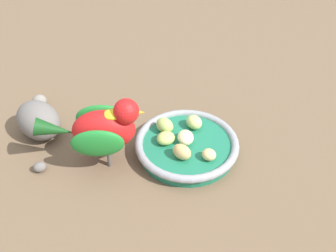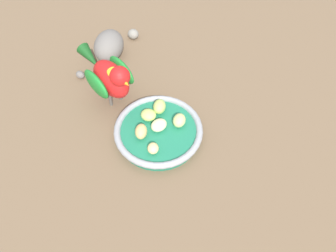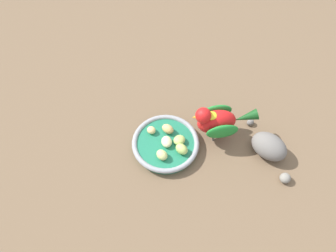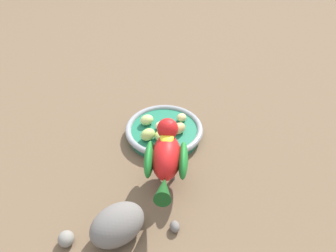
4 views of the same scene
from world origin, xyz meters
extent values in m
plane|color=brown|center=(0.00, 0.00, 0.00)|extent=(4.00, 4.00, 0.00)
cylinder|color=#1E7251|center=(0.00, 0.02, 0.01)|extent=(0.17, 0.17, 0.02)
torus|color=#93969B|center=(0.00, 0.02, 0.02)|extent=(0.18, 0.18, 0.01)
ellipsoid|color=beige|center=(0.00, 0.03, 0.03)|extent=(0.04, 0.05, 0.02)
ellipsoid|color=tan|center=(-0.03, 0.00, 0.03)|extent=(0.03, 0.04, 0.03)
ellipsoid|color=#B2CC66|center=(-0.03, 0.05, 0.03)|extent=(0.03, 0.03, 0.02)
ellipsoid|color=#B2CC66|center=(-0.01, 0.07, 0.04)|extent=(0.03, 0.04, 0.03)
ellipsoid|color=#C6D17A|center=(0.04, 0.05, 0.03)|extent=(0.03, 0.03, 0.02)
ellipsoid|color=#E5C67F|center=(0.01, -0.03, 0.03)|extent=(0.03, 0.03, 0.02)
cylinder|color=#59544C|center=(-0.11, 0.10, 0.02)|extent=(0.01, 0.01, 0.03)
cylinder|color=#59544C|center=(-0.13, 0.08, 0.02)|extent=(0.01, 0.01, 0.03)
ellipsoid|color=red|center=(-0.12, 0.09, 0.07)|extent=(0.12, 0.11, 0.07)
ellipsoid|color=#1E7F2D|center=(-0.11, 0.12, 0.07)|extent=(0.08, 0.06, 0.05)
ellipsoid|color=#1E7F2D|center=(-0.15, 0.07, 0.07)|extent=(0.08, 0.06, 0.05)
cone|color=#144719|center=(-0.19, 0.13, 0.07)|extent=(0.07, 0.06, 0.04)
sphere|color=red|center=(-0.09, 0.07, 0.11)|extent=(0.06, 0.06, 0.04)
cone|color=orange|center=(-0.07, 0.06, 0.10)|extent=(0.02, 0.02, 0.02)
ellipsoid|color=yellow|center=(-0.11, 0.08, 0.10)|extent=(0.04, 0.04, 0.01)
ellipsoid|color=slate|center=(-0.19, 0.23, 0.03)|extent=(0.08, 0.11, 0.07)
ellipsoid|color=gray|center=(-0.16, 0.31, 0.01)|extent=(0.03, 0.03, 0.03)
ellipsoid|color=slate|center=(-0.23, 0.14, 0.01)|extent=(0.03, 0.02, 0.02)
camera|label=1|loc=(-0.34, -0.37, 0.50)|focal=42.87mm
camera|label=2|loc=(0.13, -0.37, 0.59)|focal=36.67mm
camera|label=3|loc=(0.31, 0.36, 0.80)|focal=35.63mm
camera|label=4|loc=(-0.49, 0.31, 0.51)|focal=33.82mm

